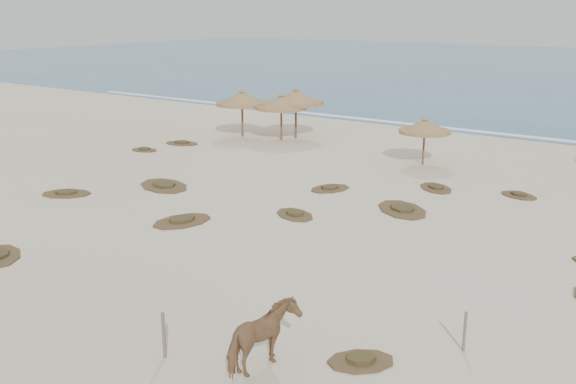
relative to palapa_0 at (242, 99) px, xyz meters
name	(u,v)px	position (x,y,z in m)	size (l,w,h in m)	color
ground	(193,262)	(11.31, -16.35, -2.24)	(160.00, 160.00, 0.00)	beige
foam_line	(482,132)	(11.31, 9.65, -2.23)	(70.00, 0.60, 0.01)	white
palapa_0	(242,99)	(0.00, 0.00, 0.00)	(3.79, 3.79, 2.88)	brown
palapa_1	(296,98)	(2.88, 1.45, 0.14)	(3.48, 3.48, 3.06)	brown
palapa_2	(281,103)	(2.61, 0.36, -0.06)	(3.96, 3.96, 2.81)	brown
palapa_3	(425,127)	(11.80, -0.45, -0.38)	(3.37, 3.37, 2.40)	brown
horse	(263,338)	(16.69, -19.92, -1.50)	(0.79, 1.74, 1.47)	olive
fence_post_near	(164,335)	(14.63, -20.79, -1.70)	(0.08, 0.08, 1.08)	#6E6453
fence_post_far	(465,332)	(19.91, -16.73, -1.76)	(0.07, 0.07, 0.96)	#6E6453
scrub_0	(66,193)	(1.94, -13.96, -2.19)	(2.44, 2.21, 0.16)	brown
scrub_1	(164,185)	(4.36, -10.78, -2.19)	(3.17, 2.55, 0.16)	brown
scrub_2	(295,214)	(11.28, -10.85, -2.19)	(2.10, 1.79, 0.16)	brown
scrub_3	(402,209)	(14.27, -7.98, -2.19)	(3.02, 2.92, 0.16)	brown
scrub_6	(182,143)	(-1.41, -3.74, -2.19)	(2.21, 1.71, 0.16)	brown
scrub_7	(436,188)	(14.12, -4.37, -2.19)	(2.16, 2.13, 0.16)	brown
scrub_8	(144,150)	(-1.82, -6.20, -2.19)	(1.66, 1.24, 0.16)	brown
scrub_9	(182,221)	(8.37, -13.80, -2.19)	(2.01, 2.57, 0.16)	brown
scrub_10	(519,195)	(17.34, -3.47, -2.19)	(1.80, 1.45, 0.16)	brown
scrub_12	(361,361)	(18.28, -18.50, -2.19)	(1.76, 1.74, 0.16)	brown
scrub_13	(330,188)	(10.46, -7.03, -2.19)	(1.80, 2.16, 0.16)	brown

